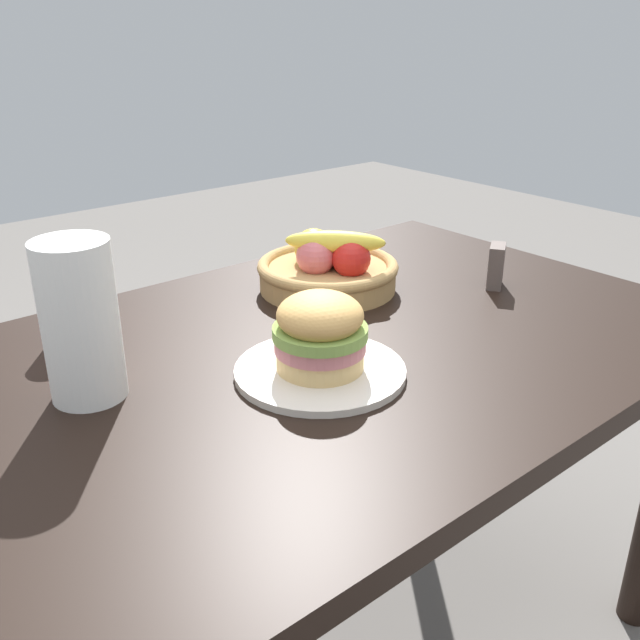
% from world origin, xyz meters
% --- Properties ---
extents(dining_table, '(1.40, 0.90, 0.75)m').
position_xyz_m(dining_table, '(0.00, 0.00, 0.65)').
color(dining_table, black).
rests_on(dining_table, ground_plane).
extents(plate, '(0.27, 0.27, 0.01)m').
position_xyz_m(plate, '(-0.08, -0.08, 0.76)').
color(plate, silver).
rests_on(plate, dining_table).
extents(sandwich, '(0.15, 0.15, 0.12)m').
position_xyz_m(sandwich, '(-0.08, -0.08, 0.82)').
color(sandwich, '#E5BC75').
rests_on(sandwich, plate).
extents(soda_can, '(0.07, 0.07, 0.13)m').
position_xyz_m(soda_can, '(-0.33, 0.31, 0.81)').
color(soda_can, red).
rests_on(soda_can, dining_table).
extents(fruit_basket, '(0.29, 0.29, 0.14)m').
position_xyz_m(fruit_basket, '(0.17, 0.19, 0.80)').
color(fruit_basket, tan).
rests_on(fruit_basket, dining_table).
extents(paper_towel_roll, '(0.11, 0.11, 0.24)m').
position_xyz_m(paper_towel_roll, '(-0.39, 0.08, 0.87)').
color(paper_towel_roll, white).
rests_on(paper_towel_roll, dining_table).
extents(napkin_holder, '(0.07, 0.06, 0.09)m').
position_xyz_m(napkin_holder, '(0.45, -0.02, 0.80)').
color(napkin_holder, '#594C47').
rests_on(napkin_holder, dining_table).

